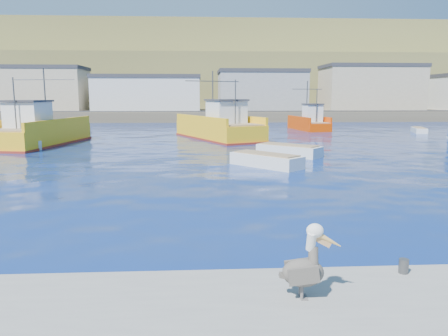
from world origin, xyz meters
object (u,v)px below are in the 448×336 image
Objects in this scene: trawler_yellow_a at (39,132)px; boat_orange at (310,122)px; skiff_left at (8,147)px; skiff_mid at (289,151)px; skiff_extra at (266,161)px; trawler_yellow_b at (219,128)px; skiff_far at (419,131)px; pelican at (305,266)px.

trawler_yellow_a reaches higher than boat_orange.
skiff_left is (-0.78, -4.32, -0.76)m from trawler_yellow_a.
skiff_extra is at bearing -116.72° from skiff_mid.
trawler_yellow_a is 31.08m from boat_orange.
trawler_yellow_b is 3.53× the size of skiff_far.
skiff_far is at bearing 15.22° from trawler_yellow_a.
boat_orange is 24.32m from skiff_mid.
boat_orange is 5.57× the size of pelican.
skiff_left is 20.04m from skiff_extra.
boat_orange is at bearing 157.65° from skiff_far.
trawler_yellow_b is 13.19m from skiff_mid.
skiff_far is at bearing 14.64° from trawler_yellow_b.
skiff_left is 1.05× the size of skiff_mid.
skiff_left is at bearing 121.82° from pelican.
skiff_mid is 26.34m from skiff_far.
skiff_far is (11.45, -4.71, -0.75)m from boat_orange.
skiff_extra is at bearing -35.67° from trawler_yellow_a.
trawler_yellow_a reaches higher than pelican.
trawler_yellow_a is at bearing 79.77° from skiff_left.
skiff_extra is at bearing -132.44° from skiff_far.
skiff_left is 1.27× the size of skiff_far.
pelican is at bearing -100.99° from skiff_mid.
trawler_yellow_b is 1.66× the size of boat_orange.
boat_orange is 12.41m from skiff_far.
skiff_far is (39.34, 14.81, -0.07)m from skiff_left.
skiff_extra is 3.15× the size of pelican.
pelican is at bearing -90.16° from trawler_yellow_b.
skiff_mid reaches higher than skiff_extra.
pelican is (15.43, -30.44, 0.02)m from trawler_yellow_a.
skiff_far is at bearing 20.63° from skiff_left.
trawler_yellow_a is 0.97× the size of trawler_yellow_b.
skiff_far is 47.02m from pelican.
skiff_extra is 18.02m from pelican.
skiff_mid is at bearing -21.97° from trawler_yellow_a.
skiff_left is 20.89m from skiff_mid.
boat_orange is (11.58, 10.72, -0.10)m from trawler_yellow_b.
trawler_yellow_a reaches higher than skiff_left.
trawler_yellow_a is 21.35m from skiff_mid.
trawler_yellow_b is 34.91m from pelican.
boat_orange is at bearing 34.99° from skiff_left.
boat_orange is 1.75× the size of skiff_mid.
skiff_left reaches higher than skiff_far.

